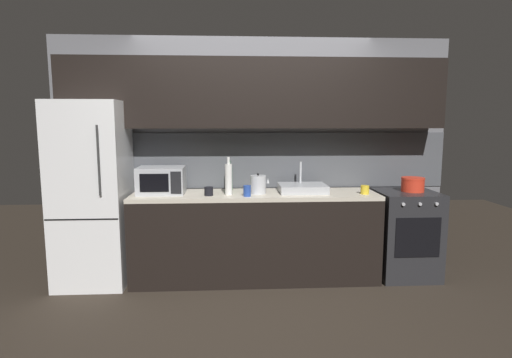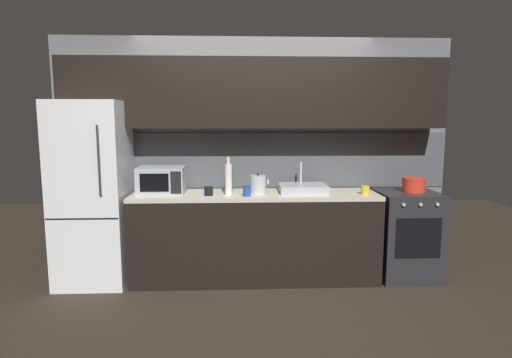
{
  "view_description": "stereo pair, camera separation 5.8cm",
  "coord_description": "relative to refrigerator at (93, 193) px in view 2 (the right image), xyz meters",
  "views": [
    {
      "loc": [
        -0.23,
        -3.26,
        1.62
      ],
      "look_at": [
        0.01,
        0.9,
        1.04
      ],
      "focal_mm": 29.3,
      "sensor_mm": 36.0,
      "label": 1
    },
    {
      "loc": [
        -0.17,
        -3.27,
        1.62
      ],
      "look_at": [
        0.01,
        0.9,
        1.04
      ],
      "focal_mm": 29.3,
      "sensor_mm": 36.0,
      "label": 2
    }
  ],
  "objects": [
    {
      "name": "back_wall",
      "position": [
        1.62,
        0.3,
        0.64
      ],
      "size": [
        4.22,
        0.44,
        2.5
      ],
      "color": "slate",
      "rests_on": "ground"
    },
    {
      "name": "ground_plane",
      "position": [
        1.62,
        -0.9,
        -0.91
      ],
      "size": [
        10.0,
        10.0,
        0.0
      ],
      "primitive_type": "plane",
      "color": "#2D261E"
    },
    {
      "name": "mug_dark",
      "position": [
        1.16,
        -0.12,
        0.03
      ],
      "size": [
        0.09,
        0.09,
        0.09
      ],
      "primitive_type": "cylinder",
      "color": "black",
      "rests_on": "counter_run"
    },
    {
      "name": "mug_yellow",
      "position": [
        2.71,
        -0.13,
        0.03
      ],
      "size": [
        0.08,
        0.08,
        0.09
      ],
      "primitive_type": "cylinder",
      "color": "gold",
      "rests_on": "counter_run"
    },
    {
      "name": "mug_blue",
      "position": [
        1.53,
        -0.18,
        0.04
      ],
      "size": [
        0.07,
        0.07,
        0.11
      ],
      "primitive_type": "cylinder",
      "color": "#234299",
      "rests_on": "counter_run"
    },
    {
      "name": "counter_run",
      "position": [
        1.62,
        0.0,
        -0.46
      ],
      "size": [
        2.48,
        0.6,
        0.9
      ],
      "color": "black",
      "rests_on": "ground"
    },
    {
      "name": "oven_range",
      "position": [
        3.2,
        -0.0,
        -0.46
      ],
      "size": [
        0.6,
        0.62,
        0.9
      ],
      "color": "#232326",
      "rests_on": "ground"
    },
    {
      "name": "kettle",
      "position": [
        1.65,
        -0.03,
        0.08
      ],
      "size": [
        0.19,
        0.16,
        0.21
      ],
      "color": "#B7BABF",
      "rests_on": "counter_run"
    },
    {
      "name": "microwave",
      "position": [
        0.68,
        0.02,
        0.13
      ],
      "size": [
        0.46,
        0.35,
        0.27
      ],
      "color": "#A8AAAF",
      "rests_on": "counter_run"
    },
    {
      "name": "sink_basin",
      "position": [
        2.11,
        0.03,
        0.03
      ],
      "size": [
        0.48,
        0.38,
        0.3
      ],
      "color": "#ADAFB5",
      "rests_on": "counter_run"
    },
    {
      "name": "cooking_pot",
      "position": [
        3.25,
        0.0,
        0.07
      ],
      "size": [
        0.23,
        0.23,
        0.15
      ],
      "color": "red",
      "rests_on": "oven_range"
    },
    {
      "name": "wine_bottle_white",
      "position": [
        1.35,
        -0.08,
        0.15
      ],
      "size": [
        0.07,
        0.07,
        0.38
      ],
      "color": "silver",
      "rests_on": "counter_run"
    },
    {
      "name": "wine_bottle_green",
      "position": [
        1.36,
        0.2,
        0.12
      ],
      "size": [
        0.07,
        0.07,
        0.32
      ],
      "color": "#1E6B2D",
      "rests_on": "counter_run"
    },
    {
      "name": "refrigerator",
      "position": [
        0.0,
        0.0,
        0.0
      ],
      "size": [
        0.68,
        0.69,
        1.82
      ],
      "color": "white",
      "rests_on": "ground"
    }
  ]
}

